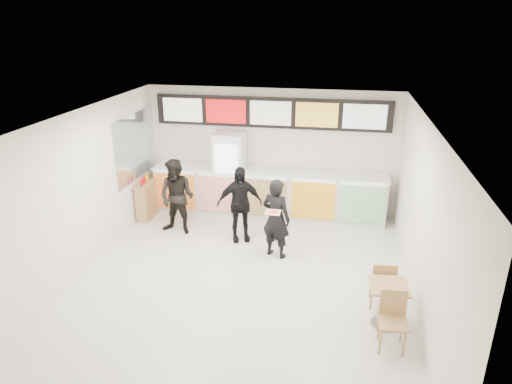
% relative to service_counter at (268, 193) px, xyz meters
% --- Properties ---
extents(floor, '(7.00, 7.00, 0.00)m').
position_rel_service_counter_xyz_m(floor, '(-0.00, -3.09, -0.57)').
color(floor, beige).
rests_on(floor, ground).
extents(ceiling, '(7.00, 7.00, 0.00)m').
position_rel_service_counter_xyz_m(ceiling, '(-0.00, -3.09, 2.43)').
color(ceiling, white).
rests_on(ceiling, wall_back).
extents(wall_back, '(6.00, 0.00, 6.00)m').
position_rel_service_counter_xyz_m(wall_back, '(-0.00, 0.41, 0.93)').
color(wall_back, silver).
rests_on(wall_back, floor).
extents(wall_left, '(0.00, 7.00, 7.00)m').
position_rel_service_counter_xyz_m(wall_left, '(-3.00, -3.09, 0.93)').
color(wall_left, silver).
rests_on(wall_left, floor).
extents(wall_right, '(0.00, 7.00, 7.00)m').
position_rel_service_counter_xyz_m(wall_right, '(3.00, -3.09, 0.93)').
color(wall_right, silver).
rests_on(wall_right, floor).
extents(service_counter, '(5.56, 0.77, 1.14)m').
position_rel_service_counter_xyz_m(service_counter, '(0.00, 0.00, 0.00)').
color(service_counter, silver).
rests_on(service_counter, floor).
extents(menu_board, '(5.50, 0.14, 0.70)m').
position_rel_service_counter_xyz_m(menu_board, '(0.00, 0.32, 1.88)').
color(menu_board, black).
rests_on(menu_board, wall_back).
extents(drinks_fridge, '(0.70, 0.67, 2.00)m').
position_rel_service_counter_xyz_m(drinks_fridge, '(-0.93, 0.02, 0.43)').
color(drinks_fridge, white).
rests_on(drinks_fridge, floor).
extents(mirror_panel, '(0.01, 2.00, 1.50)m').
position_rel_service_counter_xyz_m(mirror_panel, '(-2.99, -0.64, 1.18)').
color(mirror_panel, '#B2B7BF').
rests_on(mirror_panel, wall_left).
extents(customer_main, '(0.70, 0.57, 1.64)m').
position_rel_service_counter_xyz_m(customer_main, '(0.48, -1.95, 0.25)').
color(customer_main, black).
rests_on(customer_main, floor).
extents(customer_left, '(0.91, 0.76, 1.69)m').
position_rel_service_counter_xyz_m(customer_left, '(-1.80, -1.30, 0.27)').
color(customer_left, black).
rests_on(customer_left, floor).
extents(customer_mid, '(1.05, 0.73, 1.66)m').
position_rel_service_counter_xyz_m(customer_mid, '(-0.38, -1.39, 0.26)').
color(customer_mid, black).
rests_on(customer_mid, floor).
extents(pizza_slice, '(0.36, 0.36, 0.02)m').
position_rel_service_counter_xyz_m(pizza_slice, '(0.48, -2.40, 0.58)').
color(pizza_slice, beige).
rests_on(pizza_slice, customer_main).
extents(cafe_table, '(0.62, 1.50, 0.86)m').
position_rel_service_counter_xyz_m(cafe_table, '(2.50, -3.83, -0.07)').
color(cafe_table, '#A9824D').
rests_on(cafe_table, floor).
extents(condiment_ledge, '(0.32, 0.78, 1.04)m').
position_rel_service_counter_xyz_m(condiment_ledge, '(-2.82, -0.64, -0.13)').
color(condiment_ledge, '#A9824D').
rests_on(condiment_ledge, floor).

